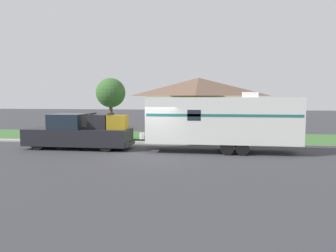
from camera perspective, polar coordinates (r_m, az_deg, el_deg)
ground_plane at (r=17.29m, az=-2.80°, el=-5.00°), size 120.00×120.00×0.00m
curb_strip at (r=20.92m, az=-0.84°, el=-3.03°), size 80.00×0.30×0.14m
lawn_strip at (r=24.51m, az=0.50°, el=-1.97°), size 80.00×7.00×0.03m
house_across_street at (r=32.26m, az=5.35°, el=4.19°), size 9.75×7.89×4.88m
pickup_truck at (r=19.83m, az=-15.18°, el=-1.17°), size 6.24×2.01×2.10m
travel_trailer at (r=18.13m, az=9.42°, el=1.01°), size 9.08×2.21×3.28m
mailbox at (r=21.38m, az=-0.12°, el=-0.20°), size 0.48×0.20×1.38m
tree_in_yard at (r=23.43m, az=-9.96°, el=5.65°), size 2.07×2.07×4.35m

